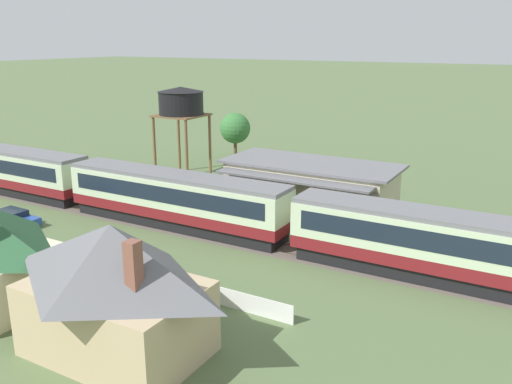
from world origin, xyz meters
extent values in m
plane|color=#566B42|center=(0.00, 0.00, 0.00)|extent=(600.00, 600.00, 0.00)
cube|color=maroon|center=(12.06, 0.18, 1.30)|extent=(18.68, 3.08, 0.80)
cube|color=beige|center=(12.06, 0.18, 2.77)|extent=(18.68, 3.08, 2.15)
cube|color=#192330|center=(12.06, 0.18, 2.88)|extent=(17.18, 3.12, 1.20)
cube|color=slate|center=(12.06, 0.18, 4.00)|extent=(18.68, 2.90, 0.30)
cube|color=black|center=(12.06, 0.18, 0.46)|extent=(17.93, 2.65, 0.88)
cylinder|color=black|center=(5.90, -0.54, 0.45)|extent=(0.90, 0.18, 0.90)
cylinder|color=black|center=(5.90, 0.89, 0.45)|extent=(0.90, 0.18, 0.90)
cube|color=maroon|center=(-7.72, 0.18, 1.30)|extent=(18.68, 3.08, 0.80)
cube|color=beige|center=(-7.72, 0.18, 2.77)|extent=(18.68, 3.08, 2.15)
cube|color=#192330|center=(-7.72, 0.18, 2.88)|extent=(17.18, 3.12, 1.20)
cube|color=slate|center=(-7.72, 0.18, 4.00)|extent=(18.68, 2.90, 0.30)
cube|color=black|center=(-7.72, 0.18, 0.46)|extent=(17.93, 2.65, 0.88)
cylinder|color=black|center=(-1.56, -0.54, 0.45)|extent=(0.90, 0.18, 0.90)
cylinder|color=black|center=(-1.56, 0.89, 0.45)|extent=(0.90, 0.18, 0.90)
cylinder|color=black|center=(-13.89, -0.54, 0.45)|extent=(0.90, 0.18, 0.90)
cylinder|color=black|center=(-13.89, 0.89, 0.45)|extent=(0.90, 0.18, 0.90)
cube|color=maroon|center=(-27.51, 0.18, 1.30)|extent=(18.68, 3.08, 0.80)
cube|color=beige|center=(-27.51, 0.18, 2.77)|extent=(18.68, 3.08, 2.15)
cube|color=#192330|center=(-27.51, 0.18, 2.88)|extent=(17.18, 3.12, 1.20)
cube|color=slate|center=(-27.51, 0.18, 4.00)|extent=(18.68, 2.90, 0.30)
cube|color=black|center=(-27.51, 0.18, 0.46)|extent=(17.93, 2.65, 0.88)
cylinder|color=black|center=(-21.35, -0.54, 0.45)|extent=(0.90, 0.18, 0.90)
cylinder|color=black|center=(-21.35, 0.89, 0.45)|extent=(0.90, 0.18, 0.90)
cube|color=#665B51|center=(-7.55, 0.18, 0.01)|extent=(113.39, 3.60, 0.01)
cube|color=#4C4238|center=(-7.55, -0.54, 0.02)|extent=(113.39, 0.12, 0.04)
cube|color=#4C4238|center=(-7.55, 0.89, 0.02)|extent=(113.39, 0.12, 0.04)
cube|color=beige|center=(-0.23, 8.44, 2.01)|extent=(13.22, 5.78, 4.02)
cube|color=slate|center=(-0.23, 8.44, 4.12)|extent=(14.28, 6.24, 0.20)
cube|color=slate|center=(-0.23, 4.75, 3.62)|extent=(12.69, 1.60, 0.16)
cylinder|color=brown|center=(-0.23, 4.15, 1.77)|extent=(0.14, 0.14, 3.54)
cylinder|color=brown|center=(-14.46, 14.71, 3.17)|extent=(0.28, 0.28, 6.34)
cylinder|color=brown|center=(-18.47, 14.71, 3.17)|extent=(0.28, 0.28, 6.34)
cylinder|color=brown|center=(-14.46, 10.69, 3.17)|extent=(0.28, 0.28, 6.34)
cylinder|color=brown|center=(-18.47, 10.69, 3.17)|extent=(0.28, 0.28, 6.34)
cube|color=brown|center=(-16.47, 12.70, 6.42)|extent=(4.52, 4.52, 0.16)
cylinder|color=black|center=(-16.47, 12.70, 7.64)|extent=(4.45, 4.45, 2.26)
cone|color=black|center=(-16.47, 12.70, 9.02)|extent=(4.67, 4.67, 0.50)
cube|color=tan|center=(0.71, -14.98, 1.71)|extent=(7.84, 5.11, 3.43)
pyramid|color=slate|center=(0.71, -14.98, 4.81)|extent=(8.47, 5.52, 2.76)
cube|color=brown|center=(2.90, -16.01, 4.95)|extent=(0.56, 0.56, 2.48)
cube|color=#284CA8|center=(-18.77, -5.83, 0.46)|extent=(4.56, 1.92, 0.58)
cube|color=#192330|center=(-18.91, -5.82, 0.97)|extent=(2.31, 1.58, 0.44)
cylinder|color=black|center=(-17.42, -6.65, 0.31)|extent=(0.62, 0.20, 0.62)
cylinder|color=black|center=(-17.35, -5.13, 0.31)|extent=(0.62, 0.20, 0.62)
cylinder|color=black|center=(-20.13, -5.01, 0.31)|extent=(0.62, 0.20, 0.62)
cylinder|color=brown|center=(-16.18, 22.45, 1.35)|extent=(0.39, 0.39, 2.71)
sphere|color=#387538|center=(-16.18, 22.45, 3.77)|extent=(3.56, 3.56, 3.56)
camera|label=1|loc=(17.03, -30.92, 13.87)|focal=38.00mm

